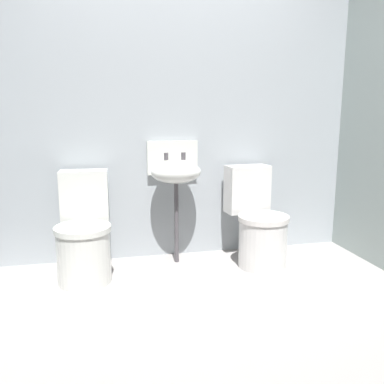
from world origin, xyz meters
The scene contains 5 objects.
ground_plane centered at (0.00, 0.00, -0.04)m, with size 3.49×2.46×0.08m, color gray.
wall_back centered at (0.00, 1.08, 1.14)m, with size 3.49×0.10×2.29m, color #9FA6AC.
toilet_left centered at (-0.72, 0.68, 0.32)m, with size 0.41×0.60×0.78m.
toilet_right centered at (0.64, 0.68, 0.32)m, with size 0.44×0.63×0.78m.
sink centered at (0.00, 0.87, 0.75)m, with size 0.42×0.35×0.99m.
Camera 1 is at (-0.56, -2.27, 1.21)m, focal length 37.58 mm.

